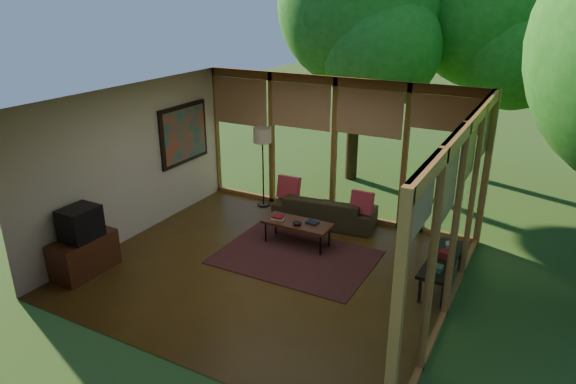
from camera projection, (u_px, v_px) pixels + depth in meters
The scene contains 25 objects.
floor at pixel (269, 268), 8.22m from camera, with size 5.50×5.50×0.00m, color #563D16.
ceiling at pixel (267, 100), 7.25m from camera, with size 5.50×5.50×0.00m, color white.
wall_left at pixel (132, 163), 8.95m from camera, with size 0.04×5.00×2.70m, color beige.
wall_front at pixel (154, 260), 5.68m from camera, with size 5.50×0.04×2.70m, color beige.
window_wall_back at pixel (334, 148), 9.79m from camera, with size 5.50×0.12×2.70m, color olive.
window_wall_right at pixel (454, 225), 6.52m from camera, with size 0.12×5.00×2.70m, color olive.
tree_nw at pixel (359, 6), 10.93m from camera, with size 3.51×3.51×5.64m.
tree_ne at pixel (490, 12), 11.01m from camera, with size 3.32×3.32×5.42m.
rug at pixel (295, 257), 8.54m from camera, with size 2.54×1.80×0.01m, color maroon.
sofa at pixel (325, 210), 9.73m from camera, with size 1.90×0.74×0.55m, color #342D1A.
pillow_left at pixel (289, 188), 9.91m from camera, with size 0.44×0.15×0.44m, color maroon.
pillow_right at pixel (362, 203), 9.25m from camera, with size 0.40×0.13×0.40m, color maroon.
ct_book_lower at pixel (278, 218), 8.95m from camera, with size 0.22×0.17×0.03m, color #B4ACA3.
ct_book_upper at pixel (278, 217), 8.94m from camera, with size 0.19×0.14×0.03m, color maroon.
ct_book_side at pixel (312, 222), 8.79m from camera, with size 0.20×0.15×0.03m, color black.
ct_bowl at pixel (297, 223), 8.73m from camera, with size 0.16×0.16×0.07m, color black.
media_cabinet at pixel (84, 255), 7.99m from camera, with size 0.50×1.00×0.60m, color #522916.
television at pixel (80, 223), 7.78m from camera, with size 0.45×0.55×0.50m, color black.
console_book_a at pixel (428, 266), 7.28m from camera, with size 0.21×0.15×0.08m, color #335A49.
console_book_b at pixel (435, 252), 7.65m from camera, with size 0.22×0.16×0.10m, color maroon.
console_book_c at pixel (441, 243), 7.98m from camera, with size 0.23×0.16×0.06m, color #B4ACA3.
floor_lamp at pixel (262, 140), 10.16m from camera, with size 0.36×0.36×1.65m.
coffee_table at pixel (297, 224), 8.86m from camera, with size 1.20×0.50×0.43m.
side_console at pixel (434, 259), 7.64m from camera, with size 0.60×1.40×0.46m.
wall_painting at pixel (184, 134), 10.01m from camera, with size 0.06×1.35×1.15m.
Camera 1 is at (3.69, -6.23, 4.09)m, focal length 32.00 mm.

